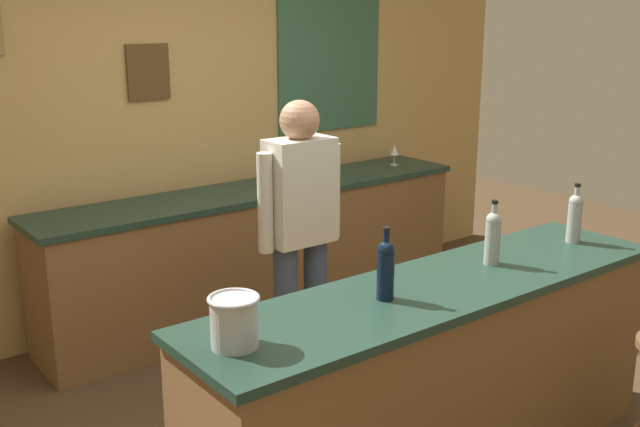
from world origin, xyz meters
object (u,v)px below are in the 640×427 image
Objects in this scene: bartender at (300,228)px; wine_bottle_b at (493,236)px; ice_bucket at (234,320)px; wine_glass_b at (394,151)px; wine_glass_a at (268,167)px; wine_bottle_a at (386,268)px; wine_bottle_c at (575,216)px; coffee_mug at (321,173)px.

bartender is 5.29× the size of wine_bottle_b.
wine_bottle_b is (0.40, -0.97, 0.12)m from bartender.
bartender reaches higher than ice_bucket.
wine_bottle_b reaches higher than wine_glass_b.
bartender reaches higher than wine_bottle_b.
wine_glass_a is at bearing 64.18° from bartender.
wine_bottle_b is 1.97× the size of wine_glass_b.
wine_bottle_b is 1.97× the size of wine_glass_a.
wine_bottle_a is 1.97× the size of wine_glass_a.
wine_bottle_a is at bearing -111.60° from wine_glass_a.
wine_glass_a and wine_glass_b have the same top height.
wine_bottle_a is at bearing -133.68° from wine_glass_b.
wine_glass_b is at bearing 37.57° from ice_bucket.
wine_bottle_c is 2.17m from wine_glass_a.
wine_bottle_b is at bearing 2.07° from wine_bottle_a.
wine_bottle_a is 1.00× the size of wine_bottle_c.
bartender is 1.43m from ice_bucket.
wine_glass_b is at bearing 4.98° from coffee_mug.
wine_bottle_b and wine_bottle_c have the same top height.
bartender is at bearing -132.38° from coffee_mug.
wine_bottle_c is at bearing -2.87° from wine_bottle_b.
wine_bottle_c is 2.45× the size of coffee_mug.
coffee_mug is (0.36, -0.14, -0.06)m from wine_glass_a.
bartender is at bearing 73.53° from wine_bottle_a.
wine_glass_a is (0.84, 2.12, -0.05)m from wine_bottle_a.
wine_glass_a is 0.39m from coffee_mug.
wine_bottle_c is 1.99m from coffee_mug.
wine_bottle_c is at bearing -0.22° from wine_bottle_a.
coffee_mug is (-0.08, 1.99, -0.11)m from wine_bottle_c.
wine_glass_b is (2.68, 2.06, -0.01)m from ice_bucket.
bartender is at bearing -115.82° from wine_glass_a.
coffee_mug is (1.20, 1.99, -0.11)m from wine_bottle_a.
ice_bucket is at bearing -133.91° from coffee_mug.
bartender reaches higher than coffee_mug.
wine_bottle_c is at bearing -87.63° from coffee_mug.
wine_bottle_c is at bearing -78.30° from wine_glass_a.
ice_bucket is (-1.41, -0.04, -0.04)m from wine_bottle_b.
wine_bottle_c is 1.97× the size of wine_glass_b.
bartender is 12.96× the size of coffee_mug.
ice_bucket is at bearing -179.85° from wine_bottle_c.
bartender is at bearing -147.53° from wine_glass_b.
wine_bottle_b is at bearing 177.13° from wine_bottle_c.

